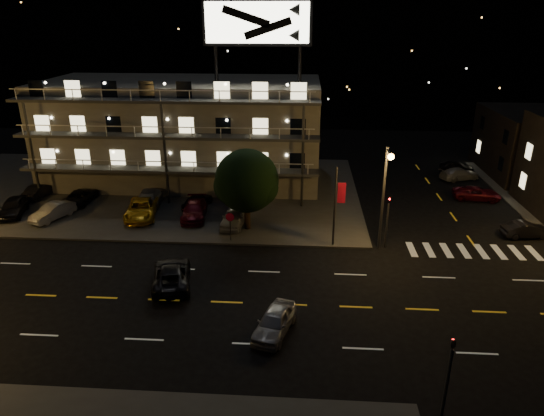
# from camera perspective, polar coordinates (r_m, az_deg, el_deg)

# --- Properties ---
(ground) EXTENTS (140.00, 140.00, 0.00)m
(ground) POSITION_cam_1_polar(r_m,az_deg,el_deg) (30.69, -1.57, -11.17)
(ground) COLOR black
(ground) RESTS_ON ground
(curb_nw) EXTENTS (44.00, 24.00, 0.15)m
(curb_nw) POSITION_cam_1_polar(r_m,az_deg,el_deg) (51.29, -15.24, 2.12)
(curb_nw) COLOR #3D3D3B
(curb_nw) RESTS_ON ground
(motel) EXTENTS (28.00, 13.80, 18.10)m
(motel) POSITION_cam_1_polar(r_m,az_deg,el_deg) (52.30, -10.22, 8.94)
(motel) COLOR gray
(motel) RESTS_ON ground
(hill_backdrop) EXTENTS (120.00, 25.00, 24.00)m
(hill_backdrop) POSITION_cam_1_polar(r_m,az_deg,el_deg) (94.92, -1.40, 18.72)
(hill_backdrop) COLOR black
(hill_backdrop) RESTS_ON ground
(streetlight_nc) EXTENTS (0.44, 1.92, 8.00)m
(streetlight_nc) POSITION_cam_1_polar(r_m,az_deg,el_deg) (36.05, 13.12, 2.22)
(streetlight_nc) COLOR #2D2D30
(streetlight_nc) RESTS_ON ground
(signal_nw) EXTENTS (0.20, 0.27, 4.60)m
(signal_nw) POSITION_cam_1_polar(r_m,az_deg,el_deg) (37.50, 13.44, -0.96)
(signal_nw) COLOR #2D2D30
(signal_nw) RESTS_ON ground
(signal_sw) EXTENTS (0.20, 0.27, 4.60)m
(signal_sw) POSITION_cam_1_polar(r_m,az_deg,el_deg) (23.14, 20.12, -17.45)
(signal_sw) COLOR #2D2D30
(signal_sw) RESTS_ON ground
(banner_north) EXTENTS (0.83, 0.16, 6.40)m
(banner_north) POSITION_cam_1_polar(r_m,az_deg,el_deg) (36.61, 7.54, 0.36)
(banner_north) COLOR #2D2D30
(banner_north) RESTS_ON ground
(stop_sign) EXTENTS (0.91, 0.11, 2.61)m
(stop_sign) POSITION_cam_1_polar(r_m,az_deg,el_deg) (37.74, -4.95, -1.67)
(stop_sign) COLOR #2D2D30
(stop_sign) RESTS_ON ground
(tree) EXTENTS (5.36, 5.16, 6.75)m
(tree) POSITION_cam_1_polar(r_m,az_deg,el_deg) (38.96, -3.06, 3.01)
(tree) COLOR black
(tree) RESTS_ON curb_nw
(lot_car_0) EXTENTS (2.87, 4.73, 1.51)m
(lot_car_0) POSITION_cam_1_polar(r_m,az_deg,el_deg) (48.47, -28.17, 0.11)
(lot_car_0) COLOR black
(lot_car_0) RESTS_ON curb_nw
(lot_car_1) EXTENTS (2.89, 4.34, 1.35)m
(lot_car_1) POSITION_cam_1_polar(r_m,az_deg,el_deg) (46.04, -24.40, -0.39)
(lot_car_1) COLOR #95969B
(lot_car_1) RESTS_ON curb_nw
(lot_car_2) EXTENTS (3.28, 5.66, 1.48)m
(lot_car_2) POSITION_cam_1_polar(r_m,az_deg,el_deg) (43.83, -15.10, -0.11)
(lot_car_2) COLOR gold
(lot_car_2) RESTS_ON curb_nw
(lot_car_3) EXTENTS (2.43, 5.02, 1.41)m
(lot_car_3) POSITION_cam_1_polar(r_m,az_deg,el_deg) (42.72, -9.13, -0.25)
(lot_car_3) COLOR #530B17
(lot_car_3) RESTS_ON curb_nw
(lot_car_4) EXTENTS (2.17, 4.53, 1.49)m
(lot_car_4) POSITION_cam_1_polar(r_m,az_deg,el_deg) (40.82, -4.48, -1.03)
(lot_car_4) COLOR #95969B
(lot_car_4) RESTS_ON curb_nw
(lot_car_5) EXTENTS (1.77, 3.99, 1.27)m
(lot_car_5) POSITION_cam_1_polar(r_m,az_deg,el_deg) (52.27, -25.63, 1.88)
(lot_car_5) COLOR black
(lot_car_5) RESTS_ON curb_nw
(lot_car_6) EXTENTS (2.16, 4.49, 1.23)m
(lot_car_6) POSITION_cam_1_polar(r_m,az_deg,el_deg) (49.21, -21.57, 1.34)
(lot_car_6) COLOR black
(lot_car_6) RESTS_ON curb_nw
(lot_car_7) EXTENTS (2.47, 5.34, 1.51)m
(lot_car_7) POSITION_cam_1_polar(r_m,az_deg,el_deg) (46.64, -14.10, 1.34)
(lot_car_7) COLOR #95969B
(lot_car_7) RESTS_ON curb_nw
(lot_car_8) EXTENTS (2.53, 4.14, 1.32)m
(lot_car_8) POSITION_cam_1_polar(r_m,az_deg,el_deg) (44.96, -8.79, 0.85)
(lot_car_8) COLOR black
(lot_car_8) RESTS_ON curb_nw
(lot_car_9) EXTENTS (3.12, 4.89, 1.52)m
(lot_car_9) POSITION_cam_1_polar(r_m,az_deg,el_deg) (45.74, -4.29, 1.56)
(lot_car_9) COLOR #530B17
(lot_car_9) RESTS_ON curb_nw
(side_car_0) EXTENTS (3.96, 1.78, 1.26)m
(side_car_0) POSITION_cam_1_polar(r_m,az_deg,el_deg) (43.92, 27.73, -2.29)
(side_car_0) COLOR black
(side_car_0) RESTS_ON ground
(side_car_1) EXTENTS (4.65, 2.51, 1.24)m
(side_car_1) POSITION_cam_1_polar(r_m,az_deg,el_deg) (50.81, 22.96, 1.58)
(side_car_1) COLOR #530B17
(side_car_1) RESTS_ON ground
(side_car_2) EXTENTS (4.78, 3.37, 1.28)m
(side_car_2) POSITION_cam_1_polar(r_m,az_deg,el_deg) (56.35, 21.18, 3.76)
(side_car_2) COLOR #95969B
(side_car_2) RESTS_ON ground
(side_car_3) EXTENTS (3.97, 2.21, 1.28)m
(side_car_3) POSITION_cam_1_polar(r_m,az_deg,el_deg) (59.00, 20.91, 4.57)
(side_car_3) COLOR black
(side_car_3) RESTS_ON ground
(road_car_east) EXTENTS (2.71, 4.38, 1.39)m
(road_car_east) POSITION_cam_1_polar(r_m,az_deg,el_deg) (27.88, 0.29, -13.23)
(road_car_east) COLOR #95969B
(road_car_east) RESTS_ON ground
(road_car_west) EXTENTS (3.43, 5.54, 1.43)m
(road_car_west) POSITION_cam_1_polar(r_m,az_deg,el_deg) (32.98, -11.73, -7.69)
(road_car_west) COLOR black
(road_car_west) RESTS_ON ground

